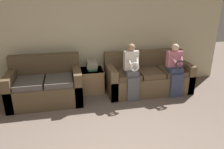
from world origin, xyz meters
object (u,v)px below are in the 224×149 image
side_shelf (92,80)px  child_right_seated (175,68)px  couch_side (46,86)px  couch_main (147,77)px  child_left_seated (132,70)px  book_stack (92,65)px

side_shelf → child_right_seated: bearing=-17.9°
couch_side → side_shelf: bearing=16.4°
couch_main → child_right_seated: child_right_seated is taller
child_right_seated → child_left_seated: bearing=179.7°
side_shelf → book_stack: 0.37m
couch_main → couch_side: bearing=-177.7°
couch_side → child_left_seated: child_left_seated is taller
couch_main → book_stack: bearing=170.7°
couch_main → book_stack: (-1.29, 0.21, 0.32)m
couch_side → child_right_seated: size_ratio=1.28×
couch_side → child_right_seated: (2.82, -0.28, 0.29)m
couch_side → child_right_seated: 2.85m
child_left_seated → side_shelf: 1.05m
couch_main → side_shelf: couch_main is taller
child_left_seated → side_shelf: child_left_seated is taller
couch_main → child_left_seated: (-0.50, -0.36, 0.34)m
child_left_seated → side_shelf: (-0.79, 0.57, -0.39)m
couch_main → side_shelf: (-1.29, 0.21, -0.05)m
child_left_seated → book_stack: bearing=143.8°
side_shelf → book_stack: book_stack is taller
child_left_seated → book_stack: (-0.79, 0.57, -0.02)m
couch_main → child_left_seated: bearing=-144.1°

